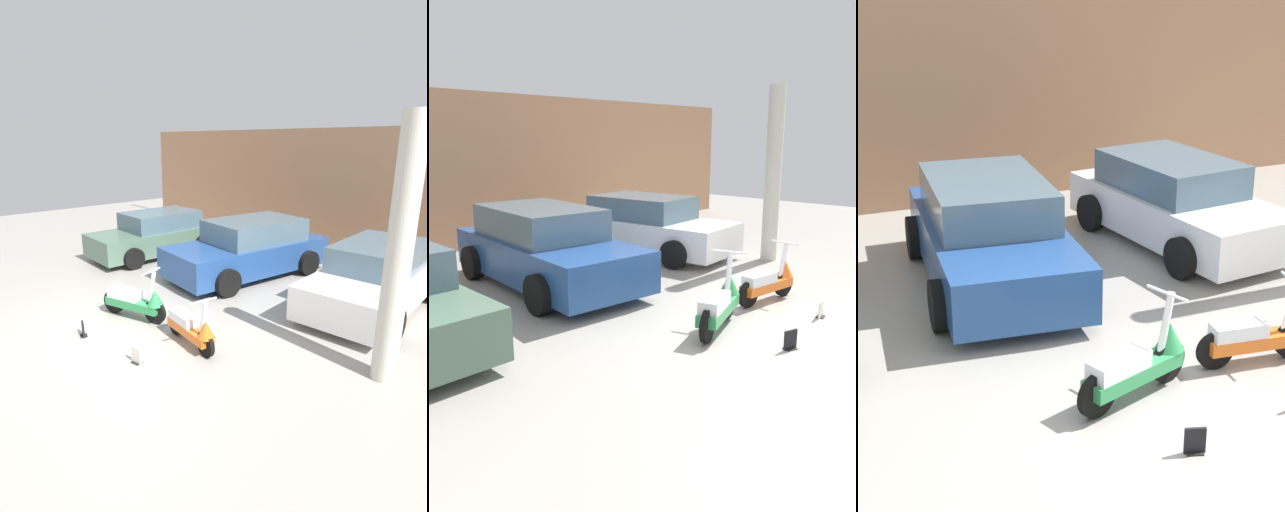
% 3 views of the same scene
% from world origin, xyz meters
% --- Properties ---
extents(ground_plane, '(28.00, 28.00, 0.00)m').
position_xyz_m(ground_plane, '(0.00, 0.00, 0.00)').
color(ground_plane, '#9E998E').
extents(wall_back, '(19.60, 0.12, 3.73)m').
position_xyz_m(wall_back, '(0.00, 7.85, 1.87)').
color(wall_back, tan).
rests_on(wall_back, ground_plane).
extents(scooter_front_left, '(1.45, 0.73, 1.05)m').
position_xyz_m(scooter_front_left, '(-0.27, 0.38, 0.37)').
color(scooter_front_left, black).
rests_on(scooter_front_left, ground_plane).
extents(scooter_front_right, '(1.37, 0.50, 0.96)m').
position_xyz_m(scooter_front_right, '(1.30, 0.48, 0.34)').
color(scooter_front_right, black).
rests_on(scooter_front_right, ground_plane).
extents(car_rear_center, '(2.42, 4.39, 1.43)m').
position_xyz_m(car_rear_center, '(-0.64, 3.97, 0.68)').
color(car_rear_center, navy).
rests_on(car_rear_center, ground_plane).
extents(car_rear_right, '(2.23, 4.10, 1.34)m').
position_xyz_m(car_rear_right, '(2.55, 4.33, 0.64)').
color(car_rear_right, white).
rests_on(car_rear_right, ground_plane).
extents(placard_near_left_scooter, '(0.20, 0.16, 0.26)m').
position_xyz_m(placard_near_left_scooter, '(-0.28, -0.72, 0.11)').
color(placard_near_left_scooter, black).
rests_on(placard_near_left_scooter, ground_plane).
extents(placard_near_right_scooter, '(0.20, 0.15, 0.26)m').
position_xyz_m(placard_near_right_scooter, '(1.13, -0.50, 0.11)').
color(placard_near_right_scooter, black).
rests_on(placard_near_right_scooter, ground_plane).
extents(support_column_side, '(0.35, 0.35, 3.73)m').
position_xyz_m(support_column_side, '(3.92, 1.95, 1.87)').
color(support_column_side, beige).
rests_on(support_column_side, ground_plane).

